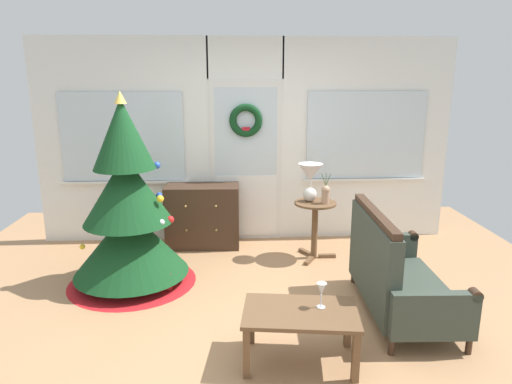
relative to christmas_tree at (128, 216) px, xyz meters
The scene contains 11 objects.
ground_plane 1.61m from the christmas_tree, 31.78° to the right, with size 6.76×6.76×0.00m, color #AD7F56.
back_wall_with_door 1.89m from the christmas_tree, 47.22° to the left, with size 5.20×0.19×2.55m.
christmas_tree is the anchor object (origin of this frame).
dresser_cabinet 1.27m from the christmas_tree, 56.83° to the left, with size 0.91×0.46×0.78m.
settee_sofa 2.61m from the christmas_tree, 17.51° to the right, with size 0.76×1.43×0.96m.
side_table 2.08m from the christmas_tree, 15.47° to the left, with size 0.50×0.48×0.68m.
table_lamp 2.04m from the christmas_tree, 17.01° to the left, with size 0.28×0.28×0.44m.
flower_vase 2.15m from the christmas_tree, 13.22° to the left, with size 0.11×0.10×0.35m.
coffee_table 2.15m from the christmas_tree, 43.49° to the right, with size 0.90×0.62×0.41m.
wine_glass 2.21m from the christmas_tree, 39.85° to the right, with size 0.08×0.08×0.20m.
gift_box 0.72m from the christmas_tree, 28.38° to the right, with size 0.20×0.18×0.20m, color red.
Camera 1 is at (-0.17, -3.74, 2.08)m, focal length 32.40 mm.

